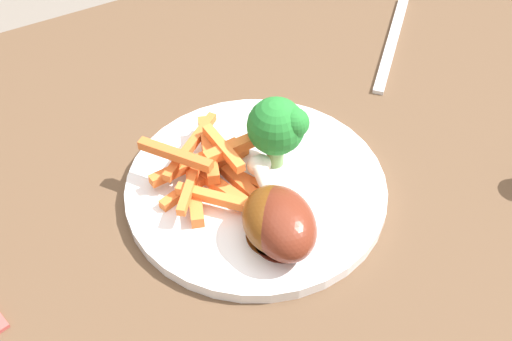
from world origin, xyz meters
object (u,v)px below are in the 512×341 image
Objects in this scene: dinner_plate at (256,189)px; chicken_drumstick_far at (273,216)px; broccoli_floret_front at (279,126)px; chicken_drumstick_near at (281,221)px; dining_table at (216,322)px; fork at (392,43)px; carrot_fries_pile at (213,172)px.

chicken_drumstick_far is (0.01, 0.06, 0.03)m from dinner_plate.
broccoli_floret_front is 0.60× the size of chicken_drumstick_near.
dinner_plate is at bearing -103.30° from chicken_drumstick_far.
fork reaches higher than dining_table.
fork is (-0.22, -0.12, -0.06)m from broccoli_floret_front.
chicken_drumstick_near is (0.04, 0.08, -0.03)m from broccoli_floret_front.
broccoli_floret_front reaches higher than chicken_drumstick_near.
broccoli_floret_front is at bearing 174.15° from carrot_fries_pile.
dinner_plate is at bearing -17.55° from fork.
dining_table is 7.25× the size of carrot_fries_pile.
carrot_fries_pile is at bearing -34.16° from dinner_plate.
dinner_plate reaches higher than dining_table.
dining_table is 0.15m from chicken_drumstick_near.
carrot_fries_pile is 0.08m from chicken_drumstick_far.
broccoli_floret_front is 0.26m from fork.
chicken_drumstick_near reaches higher than dinner_plate.
chicken_drumstick_near is at bearing 81.09° from dinner_plate.
fork is at bearing -143.09° from chicken_drumstick_near.
chicken_drumstick_near is at bearing 168.01° from dining_table.
chicken_drumstick_near is (-0.06, 0.01, 0.13)m from dining_table.
dining_table is at bearing -15.65° from fork.
broccoli_floret_front reaches higher than fork.
chicken_drumstick_far is 0.62× the size of fork.
chicken_drumstick_near is at bearing 104.89° from carrot_fries_pile.
broccoli_floret_front is at bearing -117.94° from chicken_drumstick_near.
dinner_plate is 0.29m from fork.
dinner_plate is 0.07m from chicken_drumstick_near.
dining_table is at bearing 62.60° from carrot_fries_pile.
carrot_fries_pile reaches higher than dining_table.
dining_table is 0.15m from carrot_fries_pile.
chicken_drumstick_far reaches higher than dinner_plate.
dining_table is at bearing -4.62° from chicken_drumstick_far.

